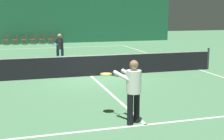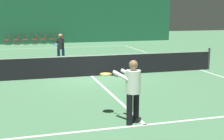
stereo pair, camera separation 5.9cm
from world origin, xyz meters
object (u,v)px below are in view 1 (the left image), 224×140
Objects in this scene: player_near at (132,87)px; courtside_chair_0 at (7,39)px; courtside_chair_2 at (25,39)px; courtside_chair_4 at (42,39)px; player_far at (60,46)px; courtside_chair_3 at (34,39)px; courtside_chair_1 at (16,39)px; tennis_net at (91,65)px; courtside_chair_5 at (51,38)px; courtside_chair_6 at (60,38)px.

courtside_chair_0 is (-3.85, 21.44, -0.47)m from player_near.
courtside_chair_2 is 1.53m from courtside_chair_4.
courtside_chair_3 is (-0.94, 11.47, -0.48)m from player_far.
courtside_chair_1 is (0.77, 0.00, 0.00)m from courtside_chair_0.
courtside_chair_1 and courtside_chair_3 have the same top height.
player_near is (-0.29, -6.18, 0.45)m from tennis_net.
courtside_chair_1 is at bearing -90.00° from courtside_chair_5.
courtside_chair_0 and courtside_chair_6 have the same top height.
player_far is 1.97× the size of courtside_chair_3.
courtside_chair_0 is 1.00× the size of courtside_chair_5.
courtside_chair_5 is 0.77m from courtside_chair_6.
player_near is 1.95× the size of courtside_chair_0.
courtside_chair_4 is (-0.17, 11.47, -0.48)m from player_far.
courtside_chair_3 and courtside_chair_4 have the same top height.
courtside_chair_1 is 1.00× the size of courtside_chair_4.
player_near is at bearing 10.18° from courtside_chair_0.
courtside_chair_2 is 1.00× the size of courtside_chair_4.
tennis_net is at bearing -1.69° from courtside_chair_6.
player_near is 21.45m from courtside_chair_5.
courtside_chair_5 is at bearing -29.38° from player_near.
courtside_chair_1 and courtside_chair_4 have the same top height.
player_far is 1.97× the size of courtside_chair_0.
tennis_net is at bearing -32.15° from player_near.
courtside_chair_0 is 1.00× the size of courtside_chair_4.
courtside_chair_4 is 1.00× the size of courtside_chair_5.
courtside_chair_1 is at bearing 102.48° from tennis_net.
player_near is 21.50m from courtside_chair_3.
courtside_chair_5 is (3.83, 0.00, 0.00)m from courtside_chair_0.
courtside_chair_0 is at bearing -19.26° from player_near.
courtside_chair_5 is (2.30, 0.00, 0.00)m from courtside_chair_2.
courtside_chair_4 is (0.77, 0.00, 0.00)m from courtside_chair_3.
courtside_chair_4 is at bearing 90.00° from courtside_chair_1.
courtside_chair_0 is (-3.23, 11.47, -0.48)m from player_far.
courtside_chair_2 is (-2.32, 21.44, -0.47)m from player_near.
courtside_chair_3 is at bearing 90.00° from courtside_chair_1.
tennis_net is at bearing 4.05° from courtside_chair_4.
tennis_net is 15.48m from courtside_chair_2.
courtside_chair_5 is at bearing 91.18° from tennis_net.
player_near is at bearing 4.15° from courtside_chair_3.
tennis_net is 14.29× the size of courtside_chair_4.
courtside_chair_0 and courtside_chair_4 have the same top height.
courtside_chair_6 is (0.45, 15.26, -0.03)m from tennis_net.
player_far is (-0.62, 9.97, 0.01)m from player_near.
courtside_chair_3 is at bearing -90.00° from courtside_chair_5.
courtside_chair_2 is at bearing 90.00° from courtside_chair_0.
courtside_chair_5 is at bearing -90.00° from courtside_chair_6.
courtside_chair_4 is at bearing 90.00° from courtside_chair_3.
courtside_chair_3 is (1.53, 0.00, 0.00)m from courtside_chair_1.
courtside_chair_5 is (-0.02, 21.44, -0.47)m from player_near.
player_far is 11.50m from courtside_chair_5.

